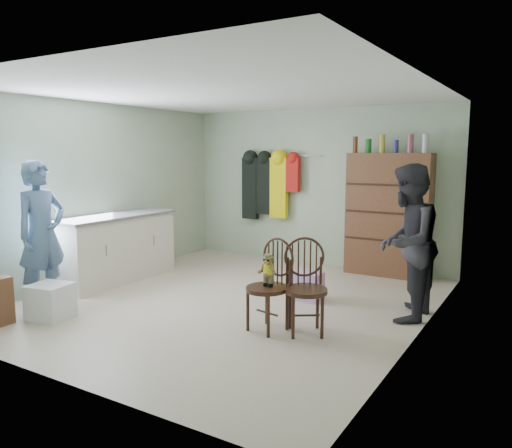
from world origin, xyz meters
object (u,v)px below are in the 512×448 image
Objects in this scene: chair_far at (305,282)px; dresser at (388,214)px; chair_front at (270,279)px; counter at (116,248)px.

dresser is at bearing 56.78° from chair_far.
dresser is (0.35, 2.90, 0.38)m from chair_front.
counter is at bearing -144.32° from dresser.
dresser reaches higher than chair_front.
dresser is (3.20, 2.30, 0.44)m from counter.
counter is 1.94× the size of chair_far.
chair_front is (2.85, -0.60, 0.06)m from counter.
chair_far reaches higher than chair_front.
counter is 3.96m from dresser.
chair_far is 0.47× the size of dresser.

